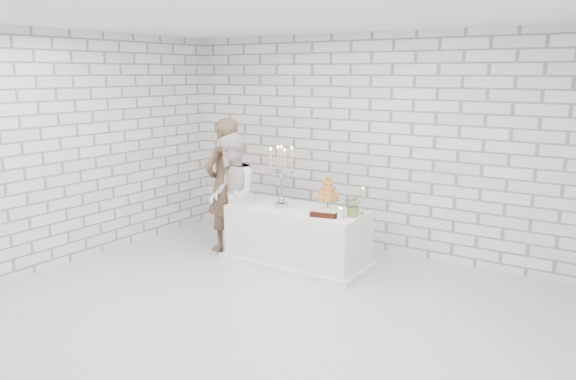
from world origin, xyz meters
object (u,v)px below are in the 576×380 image
(bride, at_px, (232,196))
(candelabra, at_px, (281,176))
(croquembouche, at_px, (328,193))
(cake_table, at_px, (297,236))
(groom, at_px, (226,185))

(bride, relative_size, candelabra, 2.10)
(croquembouche, bearing_deg, bride, -165.81)
(bride, bearing_deg, croquembouche, 63.52)
(cake_table, distance_m, candelabra, 0.81)
(groom, xyz_separation_m, candelabra, (0.96, -0.02, 0.22))
(bride, height_order, croquembouche, bride)
(cake_table, distance_m, groom, 1.31)
(groom, relative_size, croquembouche, 3.96)
(bride, bearing_deg, cake_table, 63.67)
(candelabra, relative_size, croquembouche, 1.71)
(cake_table, xyz_separation_m, bride, (-0.90, -0.23, 0.47))
(cake_table, height_order, candelabra, candelabra)
(bride, bearing_deg, candelabra, 65.05)
(bride, distance_m, candelabra, 0.76)
(cake_table, relative_size, groom, 0.97)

